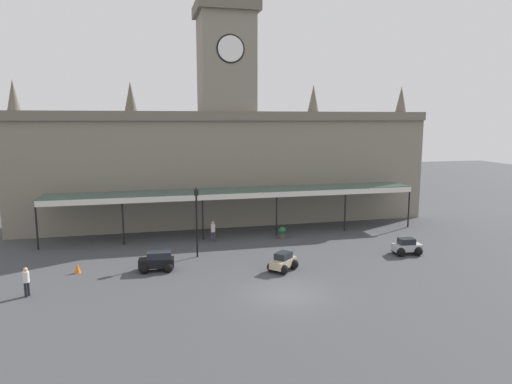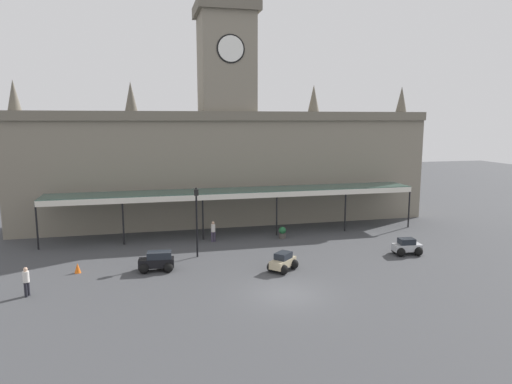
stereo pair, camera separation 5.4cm
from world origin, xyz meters
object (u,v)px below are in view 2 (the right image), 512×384
car_black_estate (157,262)px  traffic_cone (78,268)px  pedestrian_crossing_forecourt (26,281)px  planter_near_kerb (282,232)px  victorian_lamppost (197,214)px  car_silver_sedan (407,248)px  pedestrian_near_entrance (213,231)px  car_beige_sedan (283,263)px

car_black_estate → traffic_cone: bearing=171.7°
pedestrian_crossing_forecourt → car_black_estate: bearing=21.3°
traffic_cone → planter_near_kerb: bearing=19.1°
pedestrian_crossing_forecourt → planter_near_kerb: bearing=26.8°
victorian_lamppost → planter_near_kerb: victorian_lamppost is taller
pedestrian_crossing_forecourt → planter_near_kerb: size_ratio=1.74×
car_silver_sedan → pedestrian_near_entrance: 14.82m
car_black_estate → planter_near_kerb: 11.90m
pedestrian_crossing_forecourt → planter_near_kerb: pedestrian_crossing_forecourt is taller
pedestrian_near_entrance → traffic_cone: 11.00m
car_silver_sedan → victorian_lamppost: 15.40m
car_silver_sedan → pedestrian_crossing_forecourt: bearing=-174.7°
car_silver_sedan → pedestrian_crossing_forecourt: 25.01m
victorian_lamppost → planter_near_kerb: size_ratio=5.23×
car_beige_sedan → traffic_cone: 13.18m
car_silver_sedan → traffic_cone: car_silver_sedan is taller
car_silver_sedan → planter_near_kerb: bearing=139.1°
car_beige_sedan → planter_near_kerb: bearing=73.6°
car_silver_sedan → planter_near_kerb: car_silver_sedan is taller
car_beige_sedan → car_black_estate: bearing=167.1°
car_black_estate → pedestrian_near_entrance: (4.55, 6.20, 0.34)m
pedestrian_crossing_forecourt → pedestrian_near_entrance: same height
car_black_estate → pedestrian_crossing_forecourt: size_ratio=1.39×
car_black_estate → pedestrian_near_entrance: 7.70m
car_beige_sedan → pedestrian_near_entrance: bearing=113.0°
car_black_estate → planter_near_kerb: car_black_estate is taller
car_silver_sedan → pedestrian_near_entrance: bearing=153.1°
car_black_estate → traffic_cone: (-4.97, 0.73, -0.24)m
planter_near_kerb → car_beige_sedan: bearing=-106.4°
car_beige_sedan → car_black_estate: (-7.96, 1.83, 0.06)m
victorian_lamppost → car_beige_sedan: bearing=-39.9°
pedestrian_near_entrance → victorian_lamppost: bearing=-114.1°
victorian_lamppost → planter_near_kerb: (7.40, 3.57, -2.62)m
car_silver_sedan → planter_near_kerb: size_ratio=2.20×
planter_near_kerb → traffic_cone: bearing=-160.9°
car_black_estate → pedestrian_crossing_forecourt: pedestrian_crossing_forecourt is taller
car_silver_sedan → traffic_cone: size_ratio=3.25×
car_black_estate → planter_near_kerb: bearing=30.3°
car_silver_sedan → victorian_lamppost: size_ratio=0.42×
car_beige_sedan → victorian_lamppost: bearing=140.1°
planter_near_kerb → pedestrian_near_entrance: bearing=178.0°
traffic_cone → car_silver_sedan: bearing=-3.1°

